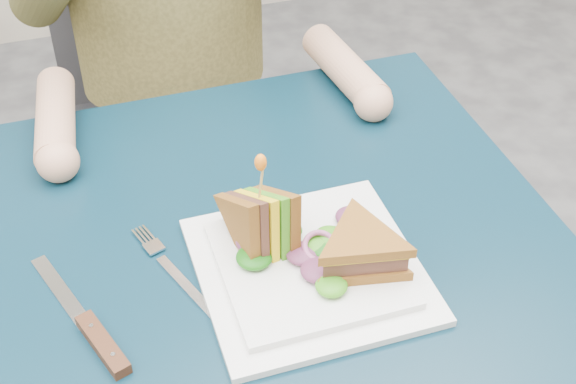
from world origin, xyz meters
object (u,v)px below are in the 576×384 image
object	(u,v)px
chair	(169,83)
sandwich_upright	(262,223)
sandwich_flat	(361,250)
fork	(174,271)
knife	(94,334)
plate	(309,268)
table	(269,289)

from	to	relation	value
chair	sandwich_upright	bearing A→B (deg)	-90.90
sandwich_flat	fork	size ratio (longest dim) A/B	0.87
chair	knife	size ratio (longest dim) A/B	4.33
chair	knife	bearing A→B (deg)	-105.96
chair	fork	world-z (taller)	chair
plate	fork	bearing A→B (deg)	161.95
sandwich_flat	fork	world-z (taller)	sandwich_flat
sandwich_upright	knife	xyz separation A→B (m)	(-0.21, -0.06, -0.05)
sandwich_flat	sandwich_upright	size ratio (longest dim) A/B	1.08
table	fork	xyz separation A→B (m)	(-0.12, -0.01, 0.08)
table	sandwich_upright	xyz separation A→B (m)	(-0.01, -0.01, 0.13)
table	sandwich_upright	size ratio (longest dim) A/B	5.32
table	sandwich_flat	distance (m)	0.17
sandwich_flat	knife	bearing A→B (deg)	179.04
chair	sandwich_flat	distance (m)	0.83
chair	sandwich_flat	world-z (taller)	chair
fork	knife	size ratio (longest dim) A/B	0.81
sandwich_upright	knife	world-z (taller)	sandwich_upright
knife	chair	bearing A→B (deg)	74.04
sandwich_upright	fork	world-z (taller)	sandwich_upright
sandwich_flat	knife	xyz separation A→B (m)	(-0.31, 0.01, -0.04)
chair	knife	distance (m)	0.84
table	fork	world-z (taller)	fork
plate	sandwich_upright	bearing A→B (deg)	134.20
plate	fork	distance (m)	0.16
table	plate	world-z (taller)	plate
plate	knife	size ratio (longest dim) A/B	1.21
fork	knife	world-z (taller)	knife
sandwich_upright	knife	distance (m)	0.23
sandwich_upright	knife	size ratio (longest dim) A/B	0.66
table	plate	distance (m)	0.11
knife	fork	bearing A→B (deg)	34.00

